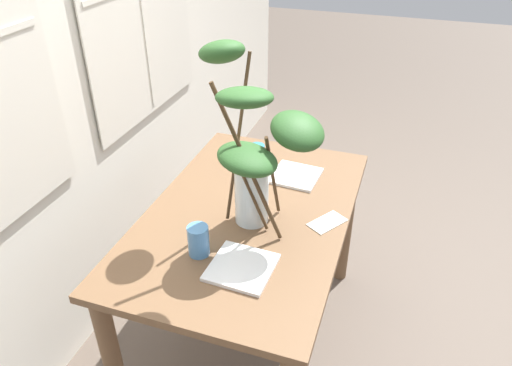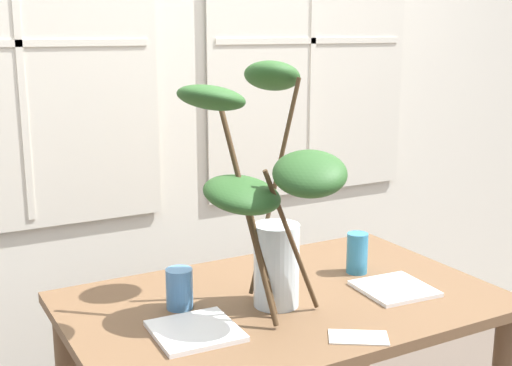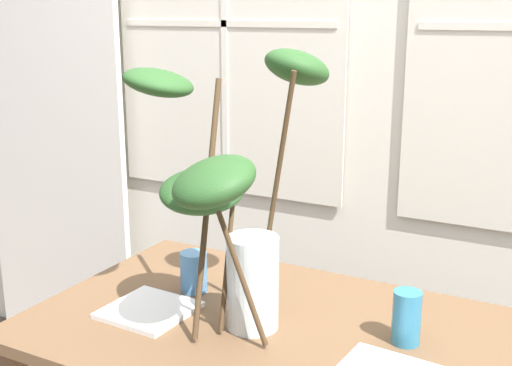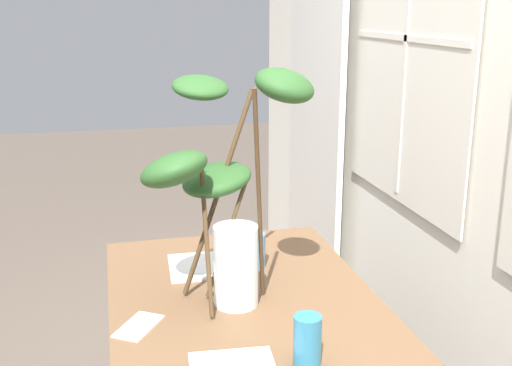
# 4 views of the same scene
# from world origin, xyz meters

# --- Properties ---
(back_wall_with_windows) EXTENTS (5.40, 0.14, 3.02)m
(back_wall_with_windows) POSITION_xyz_m (0.00, 0.82, 1.51)
(back_wall_with_windows) COLOR silver
(back_wall_with_windows) RESTS_ON ground
(curtain_sheer_side) EXTENTS (0.79, 0.03, 2.57)m
(curtain_sheer_side) POSITION_xyz_m (-1.43, 0.67, 1.29)
(curtain_sheer_side) COLOR silver
(curtain_sheer_side) RESTS_ON ground
(vase_with_branches) EXTENTS (0.51, 0.53, 0.73)m
(vase_with_branches) POSITION_xyz_m (-0.09, -0.06, 1.12)
(vase_with_branches) COLOR silver
(vase_with_branches) RESTS_ON dining_table
(drinking_glass_blue_left) EXTENTS (0.08, 0.08, 0.12)m
(drinking_glass_blue_left) POSITION_xyz_m (-0.30, 0.08, 0.83)
(drinking_glass_blue_left) COLOR #4C84BC
(drinking_glass_blue_left) RESTS_ON dining_table
(drinking_glass_blue_right) EXTENTS (0.07, 0.07, 0.14)m
(drinking_glass_blue_right) POSITION_xyz_m (0.33, 0.07, 0.83)
(drinking_glass_blue_right) COLOR teal
(drinking_glass_blue_right) RESTS_ON dining_table
(plate_square_left) EXTENTS (0.23, 0.23, 0.01)m
(plate_square_left) POSITION_xyz_m (-0.33, -0.09, 0.77)
(plate_square_left) COLOR white
(plate_square_left) RESTS_ON dining_table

